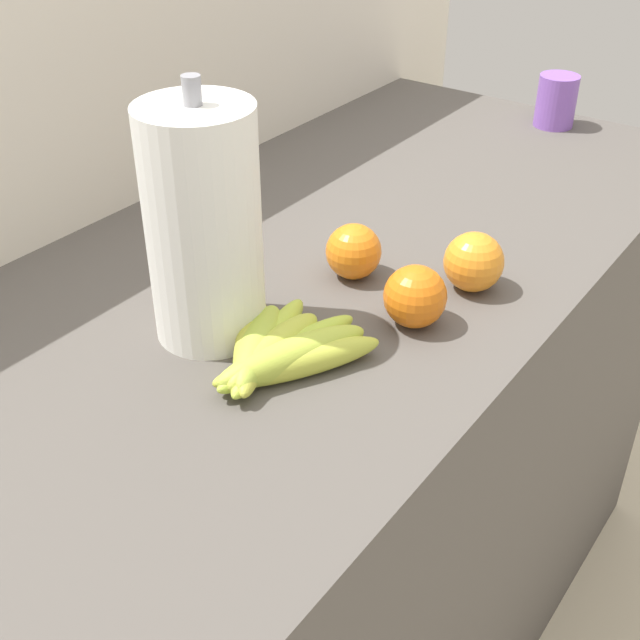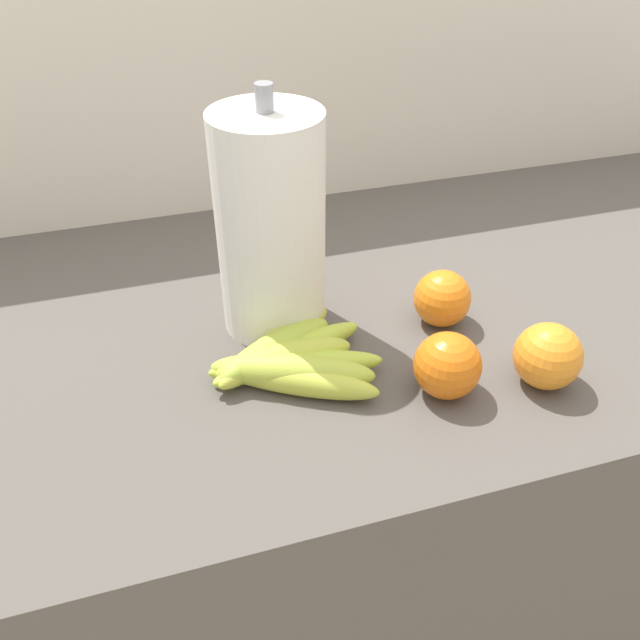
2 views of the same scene
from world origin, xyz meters
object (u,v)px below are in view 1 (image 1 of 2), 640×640
(banana_bunch, at_px, (276,351))
(mug, at_px, (556,101))
(orange_center, at_px, (415,296))
(orange_back_right, at_px, (354,251))
(orange_right, at_px, (474,262))
(paper_towel_roll, at_px, (203,226))

(banana_bunch, xyz_separation_m, mug, (0.90, 0.05, 0.03))
(banana_bunch, distance_m, orange_center, 0.18)
(orange_back_right, xyz_separation_m, orange_right, (0.06, -0.14, 0.00))
(banana_bunch, distance_m, paper_towel_roll, 0.16)
(orange_back_right, distance_m, orange_right, 0.15)
(orange_center, distance_m, paper_towel_roll, 0.26)
(orange_center, bearing_deg, paper_towel_roll, 128.89)
(orange_right, bearing_deg, paper_towel_roll, 142.32)
(mug, bearing_deg, orange_right, -166.47)
(orange_center, height_order, orange_right, same)
(banana_bunch, bearing_deg, orange_center, -26.16)
(mug, bearing_deg, orange_back_right, -179.15)
(orange_right, bearing_deg, banana_bunch, 160.56)
(paper_towel_roll, bearing_deg, mug, -3.53)
(orange_center, xyz_separation_m, mug, (0.74, 0.13, 0.01))
(orange_back_right, bearing_deg, orange_center, -112.81)
(paper_towel_roll, xyz_separation_m, mug, (0.89, -0.05, -0.09))
(orange_back_right, relative_size, orange_center, 0.96)
(paper_towel_roll, bearing_deg, orange_center, -51.11)
(orange_back_right, bearing_deg, paper_towel_roll, 162.13)
(banana_bunch, height_order, orange_center, orange_center)
(banana_bunch, xyz_separation_m, orange_center, (0.16, -0.08, 0.02))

